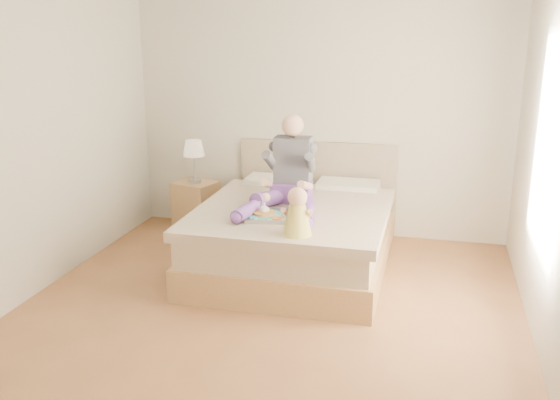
% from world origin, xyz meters
% --- Properties ---
extents(room, '(4.02, 4.22, 2.71)m').
position_xyz_m(room, '(0.08, 0.01, 1.51)').
color(room, brown).
rests_on(room, ground).
extents(bed, '(1.70, 2.18, 1.00)m').
position_xyz_m(bed, '(0.00, 1.08, 0.32)').
color(bed, '#A37B4C').
rests_on(bed, ground).
extents(nightstand, '(0.52, 0.49, 0.52)m').
position_xyz_m(nightstand, '(-1.33, 1.88, 0.26)').
color(nightstand, '#A37B4C').
rests_on(nightstand, ground).
extents(lamp, '(0.23, 0.23, 0.47)m').
position_xyz_m(lamp, '(-1.33, 1.85, 0.88)').
color(lamp, '#AFB2B6').
rests_on(lamp, nightstand).
extents(adult, '(0.71, 1.00, 0.84)m').
position_xyz_m(adult, '(-0.06, 0.99, 0.86)').
color(adult, '#5C3484').
rests_on(adult, bed).
extents(tray, '(0.54, 0.45, 0.14)m').
position_xyz_m(tray, '(-0.08, 0.58, 0.64)').
color(tray, '#AFB2B6').
rests_on(tray, bed).
extents(baby, '(0.26, 0.35, 0.39)m').
position_xyz_m(baby, '(0.20, 0.19, 0.77)').
color(baby, '#E3CE47').
rests_on(baby, bed).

